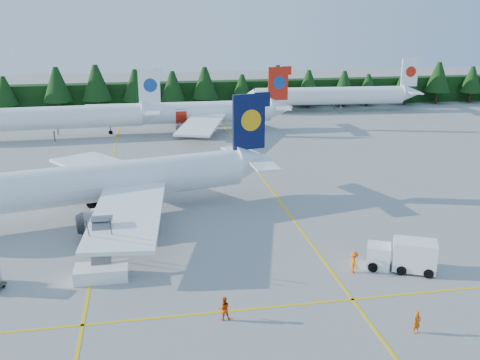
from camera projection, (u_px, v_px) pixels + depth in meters
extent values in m
plane|color=#A0A09B|center=(259.00, 270.00, 45.45)|extent=(320.00, 320.00, 0.00)
cube|color=yellow|center=(105.00, 202.00, 61.88)|extent=(0.25, 120.00, 0.01)
cube|color=yellow|center=(273.00, 192.00, 65.24)|extent=(0.25, 120.00, 0.01)
cube|color=yellow|center=(276.00, 307.00, 39.81)|extent=(80.00, 0.25, 0.01)
cube|color=black|center=(184.00, 95.00, 121.57)|extent=(220.00, 4.00, 6.00)
cylinder|color=white|center=(81.00, 184.00, 55.99)|extent=(35.38, 11.64, 4.15)
cube|color=#07113A|center=(249.00, 122.00, 61.46)|extent=(3.93, 1.20, 6.44)
cube|color=white|center=(99.00, 166.00, 65.10)|extent=(13.26, 16.59, 1.18)
cylinder|color=slate|center=(85.00, 186.00, 62.31)|extent=(3.92, 2.89, 2.18)
cube|color=white|center=(127.00, 214.00, 49.54)|extent=(7.72, 16.11, 1.18)
cylinder|color=slate|center=(101.00, 221.00, 51.69)|extent=(3.92, 2.89, 2.18)
cylinder|color=white|center=(181.00, 113.00, 97.21)|extent=(33.35, 4.22, 3.92)
cone|color=white|center=(78.00, 116.00, 94.34)|extent=(2.78, 3.94, 3.92)
cube|color=red|center=(278.00, 84.00, 98.63)|extent=(3.73, 0.38, 6.07)
cube|color=white|center=(193.00, 108.00, 105.69)|extent=(10.02, 15.78, 1.11)
cylinder|color=slate|center=(184.00, 117.00, 103.30)|extent=(3.35, 2.09, 2.06)
cube|color=white|center=(201.00, 124.00, 90.02)|extent=(10.24, 15.80, 1.11)
cylinder|color=slate|center=(189.00, 130.00, 92.61)|extent=(3.35, 2.09, 2.06)
cylinder|color=slate|center=(110.00, 130.00, 96.00)|extent=(0.24, 0.24, 1.67)
cylinder|color=white|center=(42.00, 118.00, 91.87)|extent=(33.94, 5.07, 3.98)
cube|color=white|center=(149.00, 86.00, 94.02)|extent=(3.79, 0.47, 6.17)
cylinder|color=white|center=(329.00, 96.00, 117.24)|extent=(33.11, 6.08, 3.87)
cone|color=white|center=(249.00, 97.00, 115.39)|extent=(2.97, 4.05, 3.87)
cube|color=white|center=(410.00, 73.00, 117.66)|extent=(3.69, 0.59, 6.00)
cylinder|color=slate|center=(273.00, 109.00, 116.75)|extent=(0.23, 0.23, 1.55)
cube|color=white|center=(101.00, 273.00, 43.84)|extent=(4.31, 2.26, 1.13)
cube|color=slate|center=(101.00, 242.00, 45.23)|extent=(1.65, 4.09, 3.04)
cube|color=slate|center=(102.00, 218.00, 46.74)|extent=(1.85, 1.23, 0.12)
cube|color=silver|center=(378.00, 256.00, 45.77)|extent=(2.58, 2.58, 2.04)
cube|color=black|center=(379.00, 251.00, 45.62)|extent=(2.28, 2.37, 0.88)
cube|color=silver|center=(414.00, 255.00, 44.93)|extent=(4.08, 3.41, 2.53)
imported|color=#DC4E04|center=(417.00, 322.00, 36.34)|extent=(0.68, 0.55, 1.64)
imported|color=#E24204|center=(224.00, 308.00, 37.94)|extent=(0.86, 0.68, 1.77)
imported|color=#FF6105|center=(354.00, 262.00, 44.82)|extent=(0.55, 0.79, 1.88)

